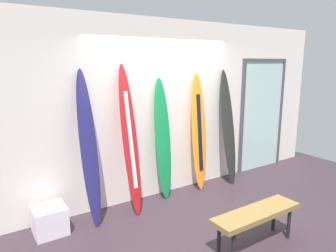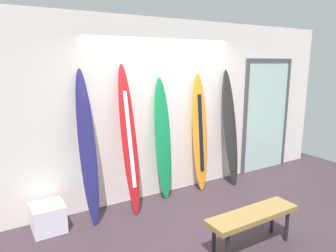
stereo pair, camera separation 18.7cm
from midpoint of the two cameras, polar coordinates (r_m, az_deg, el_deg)
The scene contains 10 objects.
ground at distance 4.41m, azimuth 6.52°, elevation -17.63°, with size 8.00×8.00×0.04m, color #392A32.
wall_back at distance 4.97m, azimuth -2.69°, elevation 3.18°, with size 7.20×0.20×2.80m, color silver.
surfboard_navy at distance 4.19m, azimuth -15.77°, elevation -4.01°, with size 0.24×0.48×2.07m.
surfboard_crimson at distance 4.39m, azimuth -8.28°, elevation -2.84°, with size 0.23×0.49×2.13m.
surfboard_emerald at distance 4.80m, azimuth -2.08°, elevation -2.67°, with size 0.28×0.28×1.92m.
surfboard_sunset at distance 5.16m, azimuth 4.71°, elevation -1.39°, with size 0.29×0.28×1.96m.
surfboard_charcoal at distance 5.51m, azimuth 10.17°, elevation -0.40°, with size 0.27×0.42×2.02m.
display_block_left at distance 4.37m, azimuth -22.32°, elevation -15.86°, with size 0.40×0.40×0.36m.
glass_door at distance 6.43m, azimuth 16.26°, elevation 2.32°, with size 1.20×0.06×2.21m.
bench at distance 3.84m, azimuth 14.72°, elevation -15.75°, with size 1.19×0.32×0.45m.
Camera 1 is at (-2.57, -2.89, 2.14)m, focal length 32.82 mm.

